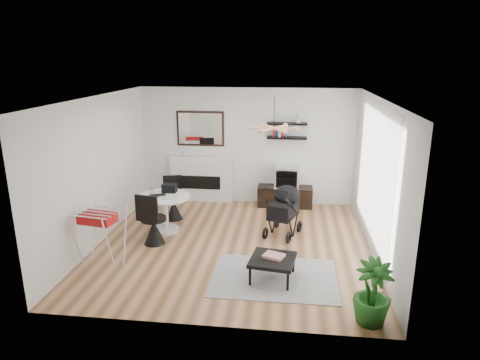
# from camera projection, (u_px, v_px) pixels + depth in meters

# --- Properties ---
(floor) EXTENTS (5.00, 5.00, 0.00)m
(floor) POSITION_uv_depth(u_px,v_px,m) (233.00, 245.00, 7.96)
(floor) COLOR brown
(floor) RESTS_ON ground
(ceiling) EXTENTS (5.00, 5.00, 0.00)m
(ceiling) POSITION_uv_depth(u_px,v_px,m) (232.00, 98.00, 7.20)
(ceiling) COLOR white
(ceiling) RESTS_ON wall_back
(wall_back) EXTENTS (5.00, 0.00, 5.00)m
(wall_back) POSITION_uv_depth(u_px,v_px,m) (247.00, 146.00, 9.96)
(wall_back) COLOR white
(wall_back) RESTS_ON floor
(wall_left) EXTENTS (0.00, 5.00, 5.00)m
(wall_left) POSITION_uv_depth(u_px,v_px,m) (98.00, 171.00, 7.86)
(wall_left) COLOR white
(wall_left) RESTS_ON floor
(wall_right) EXTENTS (0.00, 5.00, 5.00)m
(wall_right) POSITION_uv_depth(u_px,v_px,m) (378.00, 180.00, 7.29)
(wall_right) COLOR white
(wall_right) RESTS_ON floor
(sheer_curtain) EXTENTS (0.04, 3.60, 2.60)m
(sheer_curtain) POSITION_uv_depth(u_px,v_px,m) (370.00, 176.00, 7.49)
(sheer_curtain) COLOR white
(sheer_curtain) RESTS_ON wall_right
(fireplace) EXTENTS (1.50, 0.17, 2.16)m
(fireplace) POSITION_uv_depth(u_px,v_px,m) (201.00, 173.00, 10.20)
(fireplace) COLOR white
(fireplace) RESTS_ON floor
(shelf_lower) EXTENTS (0.90, 0.25, 0.04)m
(shelf_lower) POSITION_uv_depth(u_px,v_px,m) (287.00, 138.00, 9.66)
(shelf_lower) COLOR black
(shelf_lower) RESTS_ON wall_back
(shelf_upper) EXTENTS (0.90, 0.25, 0.04)m
(shelf_upper) POSITION_uv_depth(u_px,v_px,m) (287.00, 124.00, 9.57)
(shelf_upper) COLOR black
(shelf_upper) RESTS_ON wall_back
(pendant_lamp) EXTENTS (0.90, 0.90, 0.10)m
(pendant_lamp) POSITION_uv_depth(u_px,v_px,m) (274.00, 128.00, 7.56)
(pendant_lamp) COLOR tan
(pendant_lamp) RESTS_ON ceiling
(tv_console) EXTENTS (1.26, 0.44, 0.47)m
(tv_console) POSITION_uv_depth(u_px,v_px,m) (285.00, 196.00, 9.95)
(tv_console) COLOR black
(tv_console) RESTS_ON floor
(crt_tv) EXTENTS (0.56, 0.49, 0.49)m
(crt_tv) POSITION_uv_depth(u_px,v_px,m) (287.00, 177.00, 9.81)
(crt_tv) COLOR silver
(crt_tv) RESTS_ON tv_console
(dining_table) EXTENTS (1.02, 1.02, 0.75)m
(dining_table) POSITION_uv_depth(u_px,v_px,m) (165.00, 208.00, 8.45)
(dining_table) COLOR white
(dining_table) RESTS_ON floor
(laptop) EXTENTS (0.36, 0.27, 0.03)m
(laptop) POSITION_uv_depth(u_px,v_px,m) (157.00, 196.00, 8.32)
(laptop) COLOR black
(laptop) RESTS_ON dining_table
(black_bag) EXTENTS (0.29, 0.19, 0.17)m
(black_bag) POSITION_uv_depth(u_px,v_px,m) (169.00, 188.00, 8.56)
(black_bag) COLOR black
(black_bag) RESTS_ON dining_table
(newspaper) EXTENTS (0.43, 0.38, 0.01)m
(newspaper) POSITION_uv_depth(u_px,v_px,m) (170.00, 197.00, 8.27)
(newspaper) COLOR silver
(newspaper) RESTS_ON dining_table
(drinking_glass) EXTENTS (0.06, 0.06, 0.09)m
(drinking_glass) POSITION_uv_depth(u_px,v_px,m) (152.00, 191.00, 8.54)
(drinking_glass) COLOR white
(drinking_glass) RESTS_ON dining_table
(chair_far) EXTENTS (0.48, 0.49, 0.92)m
(chair_far) POSITION_uv_depth(u_px,v_px,m) (174.00, 206.00, 9.15)
(chair_far) COLOR black
(chair_far) RESTS_ON floor
(chair_near) EXTENTS (0.50, 0.52, 1.01)m
(chair_near) POSITION_uv_depth(u_px,v_px,m) (153.00, 228.00, 7.91)
(chair_near) COLOR black
(chair_near) RESTS_ON floor
(drying_rack) EXTENTS (0.74, 0.70, 0.97)m
(drying_rack) POSITION_uv_depth(u_px,v_px,m) (101.00, 237.00, 7.03)
(drying_rack) COLOR white
(drying_rack) RESTS_ON floor
(stroller) EXTENTS (0.78, 0.97, 1.07)m
(stroller) POSITION_uv_depth(u_px,v_px,m) (284.00, 212.00, 8.34)
(stroller) COLOR black
(stroller) RESTS_ON floor
(rug) EXTENTS (1.96, 1.42, 0.01)m
(rug) POSITION_uv_depth(u_px,v_px,m) (274.00, 277.00, 6.77)
(rug) COLOR gray
(rug) RESTS_ON floor
(coffee_table) EXTENTS (0.77, 0.77, 0.35)m
(coffee_table) POSITION_uv_depth(u_px,v_px,m) (273.00, 260.00, 6.65)
(coffee_table) COLOR black
(coffee_table) RESTS_ON rug
(magazines) EXTENTS (0.37, 0.34, 0.04)m
(magazines) POSITION_uv_depth(u_px,v_px,m) (274.00, 256.00, 6.67)
(magazines) COLOR #D04834
(magazines) RESTS_ON coffee_table
(potted_plant) EXTENTS (0.57, 0.57, 0.88)m
(potted_plant) POSITION_uv_depth(u_px,v_px,m) (373.00, 293.00, 5.52)
(potted_plant) COLOR #1B5518
(potted_plant) RESTS_ON floor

